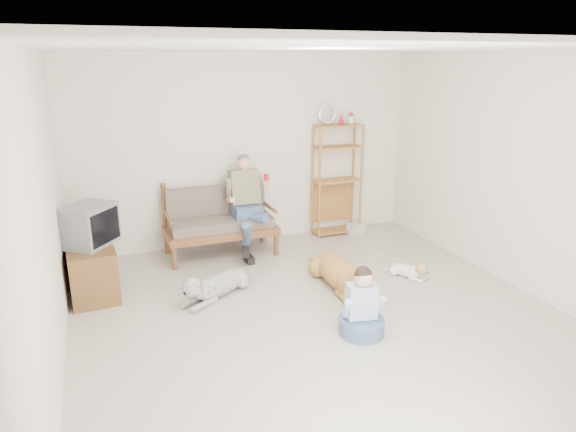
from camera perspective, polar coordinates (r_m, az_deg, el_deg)
name	(u,v)px	position (r m, az deg, el deg)	size (l,w,h in m)	color
floor	(326,323)	(5.42, 4.26, -11.79)	(5.50, 5.50, 0.00)	#BBB4A4
ceiling	(333,48)	(4.75, 5.01, 18.06)	(5.50, 5.50, 0.00)	white
wall_back	(247,151)	(7.43, -4.55, 7.26)	(5.00, 5.00, 0.00)	silver
wall_front	(576,337)	(2.86, 29.37, -11.59)	(5.00, 5.00, 0.00)	silver
wall_left	(42,226)	(4.49, -25.65, -1.02)	(5.50, 5.50, 0.00)	silver
wall_right	(531,176)	(6.38, 25.41, 4.00)	(5.50, 5.50, 0.00)	silver
loveseat	(219,220)	(7.14, -7.63, -0.41)	(1.50, 0.71, 0.95)	brown
man	(248,211)	(6.97, -4.52, 0.53)	(0.52, 0.75, 1.21)	slate
etagere	(337,179)	(7.83, 5.44, 4.14)	(0.75, 0.33, 1.98)	#B37738
book_stack	(356,229)	(8.05, 7.56, -1.41)	(0.25, 0.18, 0.16)	white
tv_stand	(91,270)	(6.32, -21.01, -5.60)	(0.56, 0.93, 0.60)	brown
crt_tv	(89,225)	(6.15, -21.23, -0.96)	(0.69, 0.71, 0.46)	slate
wall_outlet	(164,230)	(7.43, -13.61, -1.54)	(0.12, 0.02, 0.08)	silver
golden_retriever	(344,275)	(6.08, 6.19, -6.50)	(0.42, 1.57, 0.47)	#A57A39
shaggy_dog	(215,285)	(5.95, -8.12, -7.61)	(1.02, 0.76, 0.36)	white
terrier	(410,270)	(6.58, 13.41, -5.91)	(0.36, 0.55, 0.23)	white
child	(362,310)	(5.16, 8.19, -10.28)	(0.45, 0.45, 0.71)	slate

